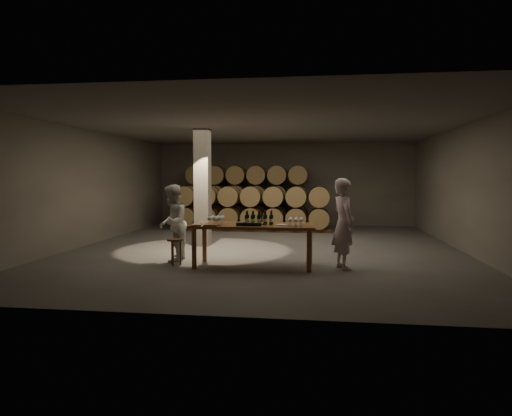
# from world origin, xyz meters

# --- Properties ---
(room) EXTENTS (12.00, 12.00, 12.00)m
(room) POSITION_xyz_m (-1.80, 0.20, 1.60)
(room) COLOR #504E4B
(room) RESTS_ON ground
(tasting_table) EXTENTS (2.60, 1.10, 0.90)m
(tasting_table) POSITION_xyz_m (0.00, -2.50, 0.80)
(tasting_table) COLOR brown
(tasting_table) RESTS_ON ground
(barrel_stack_back) EXTENTS (4.70, 0.95, 2.31)m
(barrel_stack_back) POSITION_xyz_m (-1.35, 5.20, 1.20)
(barrel_stack_back) COLOR brown
(barrel_stack_back) RESTS_ON ground
(barrel_stack_front) EXTENTS (5.48, 0.95, 1.57)m
(barrel_stack_front) POSITION_xyz_m (-0.96, 3.80, 0.83)
(barrel_stack_front) COLOR brown
(barrel_stack_front) RESTS_ON ground
(bottle_cluster) EXTENTS (0.59, 0.22, 0.30)m
(bottle_cluster) POSITION_xyz_m (0.11, -2.48, 1.01)
(bottle_cluster) COLOR black
(bottle_cluster) RESTS_ON tasting_table
(lying_bottles) EXTENTS (0.61, 0.08, 0.08)m
(lying_bottles) POSITION_xyz_m (-0.04, -2.84, 0.94)
(lying_bottles) COLOR black
(lying_bottles) RESTS_ON tasting_table
(glass_cluster_left) EXTENTS (0.30, 0.41, 0.17)m
(glass_cluster_left) POSITION_xyz_m (-0.79, -2.56, 1.02)
(glass_cluster_left) COLOR silver
(glass_cluster_left) RESTS_ON tasting_table
(glass_cluster_right) EXTENTS (0.30, 0.41, 0.16)m
(glass_cluster_right) POSITION_xyz_m (0.90, -2.64, 1.02)
(glass_cluster_right) COLOR silver
(glass_cluster_right) RESTS_ON tasting_table
(plate) EXTENTS (0.25, 0.25, 0.01)m
(plate) POSITION_xyz_m (0.61, -2.58, 0.91)
(plate) COLOR white
(plate) RESTS_ON tasting_table
(notebook_near) EXTENTS (0.30, 0.25, 0.03)m
(notebook_near) POSITION_xyz_m (-0.83, -2.92, 0.92)
(notebook_near) COLOR brown
(notebook_near) RESTS_ON tasting_table
(notebook_corner) EXTENTS (0.23, 0.28, 0.02)m
(notebook_corner) POSITION_xyz_m (-1.14, -2.90, 0.91)
(notebook_corner) COLOR brown
(notebook_corner) RESTS_ON tasting_table
(pen) EXTENTS (0.16, 0.03, 0.01)m
(pen) POSITION_xyz_m (-0.71, -2.91, 0.91)
(pen) COLOR black
(pen) RESTS_ON tasting_table
(stool) EXTENTS (0.34, 0.34, 0.57)m
(stool) POSITION_xyz_m (-1.69, -2.60, 0.47)
(stool) COLOR brown
(stool) RESTS_ON ground
(person_man) EXTENTS (0.66, 0.80, 1.88)m
(person_man) POSITION_xyz_m (1.87, -2.51, 0.94)
(person_man) COLOR silver
(person_man) RESTS_ON ground
(person_woman) EXTENTS (0.73, 0.90, 1.73)m
(person_woman) POSITION_xyz_m (-1.90, -2.14, 0.86)
(person_woman) COLOR silver
(person_woman) RESTS_ON ground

